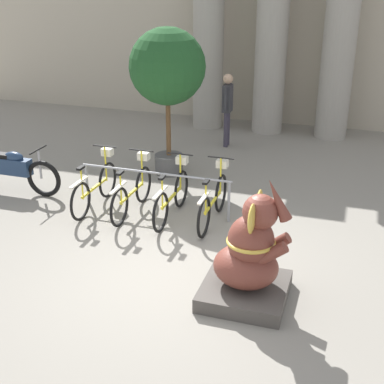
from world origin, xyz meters
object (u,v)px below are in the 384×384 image
Objects in this scene: elephant_statue at (249,259)px; motorcycle at (12,169)px; potted_tree at (167,71)px; bicycle_0 at (95,186)px; bicycle_3 at (213,200)px; bicycle_1 at (133,191)px; bicycle_2 at (172,196)px; person_pedestrian at (227,103)px.

elephant_statue is 5.62m from motorcycle.
potted_tree is at bearing 37.14° from motorcycle.
bicycle_0 is 0.58× the size of potted_tree.
elephant_statue is at bearing -57.33° from potted_tree.
elephant_statue is at bearing -62.79° from bicycle_3.
bicycle_1 is 0.98× the size of elephant_statue.
bicycle_1 is at bearing -88.15° from potted_tree.
bicycle_2 is (1.49, 0.01, 0.00)m from bicycle_0.
potted_tree reaches higher than bicycle_3.
elephant_statue is at bearing -22.70° from motorcycle.
potted_tree is at bearing 91.85° from bicycle_1.
potted_tree is (-0.81, 2.05, 1.78)m from bicycle_2.
potted_tree reaches higher than person_pedestrian.
bicycle_3 is 0.58× the size of potted_tree.
bicycle_0 is at bearing -3.88° from motorcycle.
bicycle_0 and bicycle_2 have the same top height.
bicycle_1 is at bearing -2.93° from motorcycle.
bicycle_0 is 2.81m from potted_tree.
bicycle_2 is 0.58× the size of potted_tree.
bicycle_1 is 4.35m from person_pedestrian.
bicycle_0 and bicycle_1 have the same top height.
bicycle_0 reaches higher than motorcycle.
bicycle_0 is 1.49m from bicycle_2.
bicycle_2 and bicycle_3 have the same top height.
bicycle_2 is 3.37m from motorcycle.
bicycle_2 is 2.75m from elephant_statue.
bicycle_0 is at bearing 179.46° from bicycle_1.
bicycle_3 is 0.82× the size of motorcycle.
bicycle_3 is (2.23, 0.05, 0.00)m from bicycle_0.
elephant_statue is at bearing -48.49° from bicycle_2.
potted_tree is (-0.07, 2.07, 1.78)m from bicycle_1.
motorcycle is at bearing -142.86° from potted_tree.
person_pedestrian is 0.58× the size of potted_tree.
bicycle_3 is 4.11m from motorcycle.
motorcycle is at bearing 178.89° from bicycle_3.
bicycle_1 is at bearing 141.57° from elephant_statue.
bicycle_0 is 2.24m from bicycle_3.
elephant_statue is (1.07, -2.09, 0.19)m from bicycle_3.
bicycle_1 is at bearing -177.91° from bicycle_3.
elephant_statue is 1.01× the size of person_pedestrian.
potted_tree reaches higher than elephant_statue.
potted_tree is at bearing 122.67° from elephant_statue.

